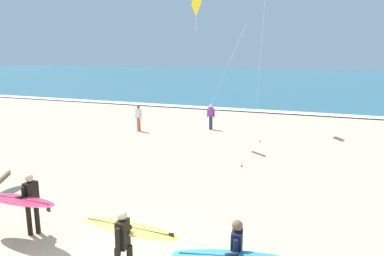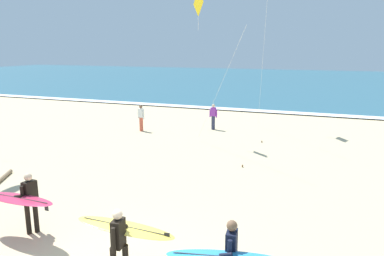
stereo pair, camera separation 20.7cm
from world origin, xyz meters
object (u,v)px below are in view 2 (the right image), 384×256
object	(u,v)px
bystander_white_top	(141,118)
bystander_purple_top	(213,117)
driftwood_log	(3,177)
surfer_trailing	(122,235)
kite_diamond_golden_near	(199,8)
surfer_third	(24,199)

from	to	relation	value
bystander_white_top	bystander_purple_top	world-z (taller)	same
driftwood_log	surfer_trailing	bearing A→B (deg)	-26.00
bystander_purple_top	bystander_white_top	bearing A→B (deg)	-153.17
kite_diamond_golden_near	driftwood_log	size ratio (longest dim) A/B	5.16
kite_diamond_golden_near	bystander_white_top	distance (m)	7.42
surfer_third	driftwood_log	distance (m)	5.28
bystander_white_top	surfer_trailing	bearing A→B (deg)	-62.55
surfer_trailing	surfer_third	xyz separation A→B (m)	(-3.40, 0.69, 0.00)
surfer_third	kite_diamond_golden_near	distance (m)	12.74
kite_diamond_golden_near	driftwood_log	xyz separation A→B (m)	(-4.95, -8.27, -6.83)
surfer_third	driftwood_log	size ratio (longest dim) A/B	1.53
surfer_third	surfer_trailing	bearing A→B (deg)	-11.51
kite_diamond_golden_near	bystander_white_top	bearing A→B (deg)	165.66
kite_diamond_golden_near	bystander_white_top	world-z (taller)	kite_diamond_golden_near
surfer_third	driftwood_log	bearing A→B (deg)	144.38
kite_diamond_golden_near	bystander_purple_top	xyz separation A→B (m)	(-0.17, 3.04, -6.09)
bystander_white_top	driftwood_log	xyz separation A→B (m)	(-0.85, -9.32, -0.74)
kite_diamond_golden_near	surfer_third	bearing A→B (deg)	-93.71
surfer_third	driftwood_log	world-z (taller)	surfer_third
surfer_trailing	driftwood_log	size ratio (longest dim) A/B	1.51
surfer_trailing	kite_diamond_golden_near	bearing A→B (deg)	102.55
bystander_white_top	bystander_purple_top	size ratio (longest dim) A/B	1.00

